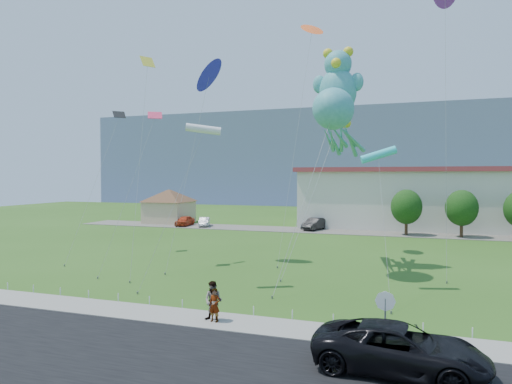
% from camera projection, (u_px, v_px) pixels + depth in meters
% --- Properties ---
extents(ground, '(160.00, 160.00, 0.00)m').
position_uv_depth(ground, '(210.00, 304.00, 25.07)').
color(ground, '#2C5417').
rests_on(ground, ground).
extents(road, '(80.00, 8.00, 0.06)m').
position_uv_depth(road, '(123.00, 358.00, 17.49)').
color(road, black).
rests_on(road, ground).
extents(sidewalk, '(80.00, 2.50, 0.10)m').
position_uv_depth(sidewalk, '(187.00, 318.00, 22.46)').
color(sidewalk, gray).
rests_on(sidewalk, ground).
extents(parking_strip, '(70.00, 6.00, 0.06)m').
position_uv_depth(parking_strip, '(324.00, 231.00, 58.20)').
color(parking_strip, '#59544C').
rests_on(parking_strip, ground).
extents(hill_ridge, '(160.00, 50.00, 25.00)m').
position_uv_depth(hill_ridge, '(374.00, 158.00, 138.23)').
color(hill_ridge, slate).
rests_on(hill_ridge, ground).
extents(pavilion, '(9.20, 9.20, 5.00)m').
position_uv_depth(pavilion, '(169.00, 203.00, 68.62)').
color(pavilion, tan).
rests_on(pavilion, ground).
extents(stop_sign, '(0.80, 0.07, 2.50)m').
position_uv_depth(stop_sign, '(385.00, 307.00, 17.98)').
color(stop_sign, slate).
rests_on(stop_sign, ground).
extents(rope_fence, '(26.05, 0.05, 0.50)m').
position_uv_depth(rope_fence, '(199.00, 306.00, 23.83)').
color(rope_fence, white).
rests_on(rope_fence, ground).
extents(tree_near, '(3.60, 3.60, 5.47)m').
position_uv_depth(tree_near, '(406.00, 207.00, 53.93)').
color(tree_near, '#3F2B19').
rests_on(tree_near, ground).
extents(tree_mid, '(3.60, 3.60, 5.47)m').
position_uv_depth(tree_mid, '(462.00, 208.00, 52.01)').
color(tree_mid, '#3F2B19').
rests_on(tree_mid, ground).
extents(suv, '(6.28, 3.25, 1.69)m').
position_uv_depth(suv, '(400.00, 348.00, 16.18)').
color(suv, black).
rests_on(suv, road).
extents(pedestrian_left, '(0.62, 0.44, 1.59)m').
position_uv_depth(pedestrian_left, '(215.00, 305.00, 21.64)').
color(pedestrian_left, gray).
rests_on(pedestrian_left, sidewalk).
extents(pedestrian_right, '(0.94, 0.75, 1.90)m').
position_uv_depth(pedestrian_right, '(213.00, 301.00, 21.81)').
color(pedestrian_right, gray).
rests_on(pedestrian_right, sidewalk).
extents(parked_car_red, '(1.91, 4.18, 1.39)m').
position_uv_depth(parked_car_red, '(185.00, 221.00, 64.04)').
color(parked_car_red, '#B93616').
rests_on(parked_car_red, parking_strip).
extents(parked_car_silver, '(2.52, 3.99, 1.24)m').
position_uv_depth(parked_car_silver, '(204.00, 222.00, 63.35)').
color(parked_car_silver, '#AEADB4').
rests_on(parked_car_silver, parking_strip).
extents(parked_car_black, '(2.77, 4.91, 1.53)m').
position_uv_depth(parked_car_black, '(314.00, 224.00, 59.17)').
color(parked_car_black, black).
rests_on(parked_car_black, parking_strip).
extents(octopus_kite, '(3.79, 13.85, 13.18)m').
position_uv_depth(octopus_kite, '(336.00, 121.00, 32.97)').
color(octopus_kite, teal).
rests_on(octopus_kite, ground).
extents(teddy_bear_kite, '(4.69, 8.18, 17.01)m').
position_uv_depth(teddy_bear_kite, '(338.00, 86.00, 35.45)').
color(teddy_bear_kite, teal).
rests_on(teddy_bear_kite, ground).
extents(small_kite_white, '(3.19, 4.28, 10.44)m').
position_uv_depth(small_kite_white, '(203.00, 130.00, 28.80)').
color(small_kite_white, white).
rests_on(small_kite_white, ground).
extents(small_kite_black, '(1.29, 8.65, 13.24)m').
position_uv_depth(small_kite_black, '(113.00, 131.00, 41.79)').
color(small_kite_black, black).
rests_on(small_kite_black, ground).
extents(small_kite_orange, '(1.80, 9.30, 21.25)m').
position_uv_depth(small_kite_orange, '(311.00, 35.00, 41.72)').
color(small_kite_orange, '#FF5C1C').
rests_on(small_kite_orange, ground).
extents(small_kite_yellow, '(3.63, 7.78, 16.76)m').
position_uv_depth(small_kite_yellow, '(145.00, 87.00, 36.05)').
color(small_kite_yellow, yellow).
rests_on(small_kite_yellow, ground).
extents(small_kite_blue, '(1.80, 6.89, 16.03)m').
position_uv_depth(small_kite_blue, '(208.00, 79.00, 37.44)').
color(small_kite_blue, '#2E24CF').
rests_on(small_kite_blue, ground).
extents(small_kite_pink, '(1.72, 6.55, 12.27)m').
position_uv_depth(small_kite_pink, '(149.00, 132.00, 35.39)').
color(small_kite_pink, '#D83056').
rests_on(small_kite_pink, ground).
extents(small_kite_cyan, '(1.35, 6.59, 8.80)m').
position_uv_depth(small_kite_cyan, '(379.00, 156.00, 28.34)').
color(small_kite_cyan, '#31D3E0').
rests_on(small_kite_cyan, ground).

